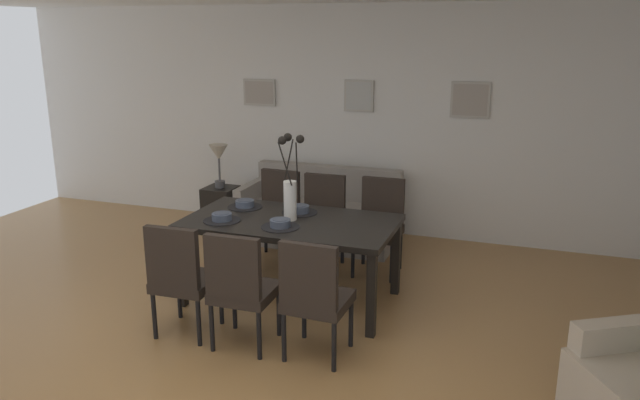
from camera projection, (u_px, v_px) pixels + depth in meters
name	position (u px, v px, depth m)	size (l,w,h in m)	color
ground_plane	(241.00, 359.00, 4.46)	(9.00, 9.00, 0.00)	#A87A47
back_wall_panel	(363.00, 121.00, 7.07)	(9.00, 0.10, 2.60)	silver
dining_table	(290.00, 228.00, 5.28)	(1.80, 0.98, 0.74)	black
dining_chair_near_left	(181.00, 274.00, 4.67)	(0.46, 0.46, 0.92)	black
dining_chair_near_right	(276.00, 211.00, 6.31)	(0.47, 0.47, 0.92)	black
dining_chair_far_left	(240.00, 285.00, 4.49)	(0.45, 0.45, 0.92)	black
dining_chair_far_right	(321.00, 217.00, 6.13)	(0.45, 0.45, 0.92)	black
dining_chair_mid_left	(314.00, 294.00, 4.33)	(0.45, 0.45, 0.92)	black
dining_chair_mid_right	(380.00, 221.00, 5.98)	(0.44, 0.44, 0.92)	black
centerpiece_vase	(290.00, 188.00, 5.19)	(0.21, 0.23, 0.73)	white
placemat_near_left	(222.00, 220.00, 5.23)	(0.32, 0.32, 0.01)	black
bowl_near_left	(222.00, 216.00, 5.22)	(0.17, 0.17, 0.07)	#475166
placemat_near_right	(245.00, 207.00, 5.63)	(0.32, 0.32, 0.01)	black
bowl_near_right	(245.00, 203.00, 5.62)	(0.17, 0.17, 0.07)	#475166
placemat_far_left	(280.00, 227.00, 5.06)	(0.32, 0.32, 0.01)	black
bowl_far_left	(280.00, 223.00, 5.05)	(0.17, 0.17, 0.07)	#475166
placemat_far_right	(300.00, 212.00, 5.46)	(0.32, 0.32, 0.01)	black
bowl_far_right	(300.00, 208.00, 5.45)	(0.17, 0.17, 0.07)	#475166
sofa	(321.00, 216.00, 6.94)	(1.72, 0.84, 0.80)	gray
side_table	(221.00, 209.00, 7.30)	(0.36, 0.36, 0.52)	black
table_lamp	(219.00, 156.00, 7.13)	(0.22, 0.22, 0.51)	#4C4C51
framed_picture_left	(259.00, 92.00, 7.33)	(0.41, 0.03, 0.31)	#B2ADA3
framed_picture_center	(359.00, 96.00, 6.94)	(0.34, 0.03, 0.36)	#B2ADA3
framed_picture_right	(470.00, 100.00, 6.54)	(0.42, 0.03, 0.38)	#B2ADA3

